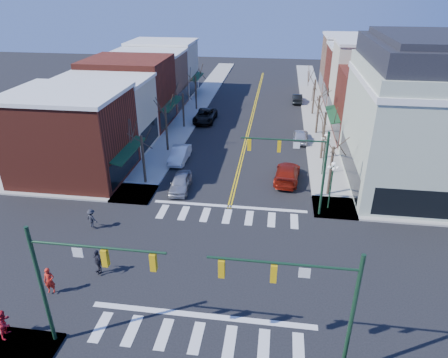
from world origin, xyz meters
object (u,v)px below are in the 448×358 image
at_px(car_right_far, 297,98).
at_px(pedestrian_dark_a, 98,261).
at_px(car_right_near, 287,173).
at_px(lamppost_corner, 332,177).
at_px(lamppost_midblock, 325,147).
at_px(car_left_near, 180,183).
at_px(victorian_corner, 428,115).
at_px(car_left_far, 205,116).
at_px(pedestrian_red_b, 5,323).
at_px(pedestrian_dark_b, 92,218).
at_px(car_right_mid, 301,136).
at_px(car_left_mid, 180,155).
at_px(pedestrian_red_a, 49,281).

xyz_separation_m(car_right_far, pedestrian_dark_a, (-13.70, -42.90, 0.33)).
height_order(car_right_near, pedestrian_dark_a, pedestrian_dark_a).
bearing_deg(car_right_far, car_right_near, 86.48).
xyz_separation_m(lamppost_corner, lamppost_midblock, (0.00, 6.50, 0.00)).
bearing_deg(car_left_near, victorian_corner, 8.79).
distance_m(car_left_far, pedestrian_red_b, 37.56).
xyz_separation_m(car_left_near, car_right_near, (9.60, 3.21, 0.06)).
bearing_deg(car_right_near, pedestrian_red_b, 60.07).
height_order(lamppost_corner, pedestrian_red_b, lamppost_corner).
xyz_separation_m(car_left_far, pedestrian_red_b, (-3.87, -37.36, 0.21)).
height_order(victorian_corner, pedestrian_dark_b, victorian_corner).
bearing_deg(car_right_near, victorian_corner, -169.20).
bearing_deg(car_right_mid, pedestrian_red_b, 65.77).
height_order(car_right_near, pedestrian_dark_b, pedestrian_dark_b).
xyz_separation_m(car_right_far, pedestrian_red_b, (-16.40, -48.47, 0.32)).
xyz_separation_m(car_left_mid, car_left_far, (0.27, 13.39, 0.04)).
relative_size(victorian_corner, pedestrian_red_b, 8.34).
xyz_separation_m(victorian_corner, pedestrian_red_a, (-25.90, -18.61, -5.64)).
distance_m(car_left_mid, car_right_near, 11.61).
xyz_separation_m(car_right_mid, car_right_far, (0.00, 16.92, -0.03)).
xyz_separation_m(lamppost_corner, car_right_far, (-1.80, 32.44, -2.27)).
distance_m(pedestrian_red_a, pedestrian_dark_b, 7.16).
xyz_separation_m(car_left_near, car_right_far, (11.20, 30.77, -0.03)).
bearing_deg(car_right_near, car_left_far, -51.05).
height_order(car_left_near, car_right_far, car_left_near).
relative_size(lamppost_midblock, car_right_far, 1.04).
xyz_separation_m(victorian_corner, pedestrian_dark_b, (-26.50, -11.47, -5.74)).
xyz_separation_m(lamppost_corner, pedestrian_red_b, (-18.20, -16.03, -1.96)).
height_order(lamppost_midblock, car_right_near, lamppost_midblock).
height_order(car_left_far, pedestrian_red_b, pedestrian_red_b).
bearing_deg(lamppost_corner, lamppost_midblock, 90.00).
distance_m(victorian_corner, car_left_mid, 23.73).
bearing_deg(pedestrian_dark_b, pedestrian_red_a, 116.04).
bearing_deg(car_right_near, pedestrian_dark_a, 57.09).
bearing_deg(car_right_far, lamppost_midblock, 93.77).
height_order(pedestrian_red_a, pedestrian_dark_a, pedestrian_dark_a).
relative_size(car_right_near, car_right_far, 1.29).
height_order(lamppost_corner, car_left_near, lamppost_corner).
height_order(car_left_mid, pedestrian_red_a, pedestrian_red_a).
xyz_separation_m(car_right_near, pedestrian_red_b, (-14.80, -20.91, 0.22)).
height_order(car_right_far, pedestrian_dark_b, pedestrian_dark_b).
height_order(victorian_corner, pedestrian_dark_a, victorian_corner).
xyz_separation_m(lamppost_corner, pedestrian_red_a, (-17.60, -12.61, -1.95)).
xyz_separation_m(lamppost_midblock, pedestrian_red_a, (-17.60, -19.11, -1.95)).
distance_m(car_left_far, pedestrian_dark_b, 27.09).
height_order(lamppost_midblock, car_left_near, lamppost_midblock).
xyz_separation_m(pedestrian_red_a, pedestrian_dark_b, (-0.60, 7.14, -0.09)).
distance_m(lamppost_midblock, pedestrian_dark_a, 23.06).
relative_size(car_left_mid, car_right_mid, 1.08).
distance_m(car_left_mid, car_right_mid, 14.88).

